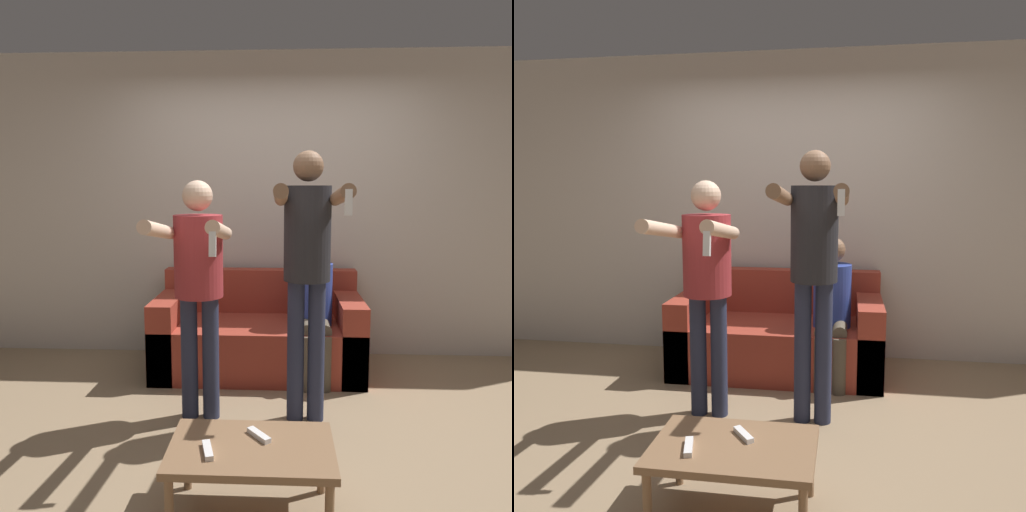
# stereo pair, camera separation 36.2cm
# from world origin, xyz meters

# --- Properties ---
(ground_plane) EXTENTS (14.00, 14.00, 0.00)m
(ground_plane) POSITION_xyz_m (0.00, 0.00, 0.00)
(ground_plane) COLOR #937A5B
(wall_back) EXTENTS (6.40, 0.06, 2.70)m
(wall_back) POSITION_xyz_m (0.00, 1.64, 1.35)
(wall_back) COLOR beige
(wall_back) RESTS_ON ground_plane
(couch) EXTENTS (1.68, 0.84, 0.81)m
(couch) POSITION_xyz_m (-0.12, 1.19, 0.28)
(couch) COLOR #9E3828
(couch) RESTS_ON ground_plane
(person_standing_left) EXTENTS (0.43, 0.80, 1.57)m
(person_standing_left) POSITION_xyz_m (-0.47, 0.24, 0.98)
(person_standing_left) COLOR #282D47
(person_standing_left) RESTS_ON ground_plane
(person_standing_right) EXTENTS (0.42, 0.80, 1.75)m
(person_standing_right) POSITION_xyz_m (0.22, 0.25, 1.10)
(person_standing_right) COLOR #282D47
(person_standing_right) RESTS_ON ground_plane
(person_seated) EXTENTS (0.30, 0.52, 1.14)m
(person_seated) POSITION_xyz_m (0.32, 1.00, 0.62)
(person_seated) COLOR brown
(person_seated) RESTS_ON ground_plane
(coffee_table) EXTENTS (0.76, 0.50, 0.35)m
(coffee_table) POSITION_xyz_m (-0.07, -0.74, 0.31)
(coffee_table) COLOR #846042
(coffee_table) RESTS_ON ground_plane
(remote_near) EXTENTS (0.07, 0.15, 0.02)m
(remote_near) POSITION_xyz_m (-0.26, -0.81, 0.37)
(remote_near) COLOR white
(remote_near) RESTS_ON coffee_table
(remote_far) EXTENTS (0.12, 0.14, 0.02)m
(remote_far) POSITION_xyz_m (-0.04, -0.66, 0.37)
(remote_far) COLOR white
(remote_far) RESTS_ON coffee_table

